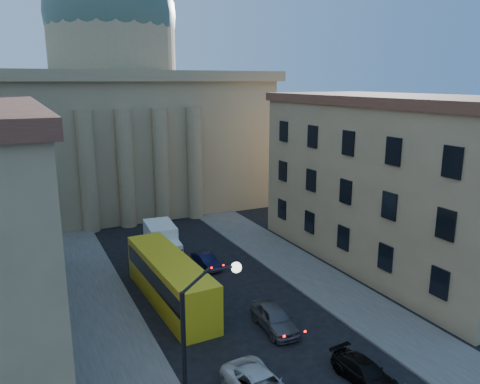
% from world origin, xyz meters
% --- Properties ---
extents(sidewalk_left, '(5.00, 60.00, 0.15)m').
position_xyz_m(sidewalk_left, '(-8.50, 18.00, 0.07)').
color(sidewalk_left, '#504D49').
rests_on(sidewalk_left, ground).
extents(sidewalk_right, '(5.00, 60.00, 0.15)m').
position_xyz_m(sidewalk_right, '(8.50, 18.00, 0.07)').
color(sidewalk_right, '#504D49').
rests_on(sidewalk_right, ground).
extents(church, '(68.02, 28.76, 36.60)m').
position_xyz_m(church, '(0.00, 55.47, 11.88)').
color(church, '#8E7757').
rests_on(church, ground).
extents(building_right, '(11.60, 26.60, 14.70)m').
position_xyz_m(building_right, '(17.00, 22.00, 7.42)').
color(building_right, tan).
rests_on(building_right, ground).
extents(street_lamp, '(2.62, 0.44, 8.83)m').
position_xyz_m(street_lamp, '(-6.97, 8.00, 5.29)').
color(street_lamp, black).
rests_on(street_lamp, ground).
extents(car_right_mid, '(2.10, 4.34, 1.22)m').
position_xyz_m(car_right_mid, '(3.04, 9.24, 0.61)').
color(car_right_mid, black).
rests_on(car_right_mid, ground).
extents(car_right_far, '(2.14, 4.68, 1.55)m').
position_xyz_m(car_right_far, '(1.47, 16.21, 0.78)').
color(car_right_far, '#4D4D52').
rests_on(car_right_far, ground).
extents(car_right_distant, '(1.58, 3.78, 1.22)m').
position_xyz_m(car_right_distant, '(1.31, 27.79, 0.61)').
color(car_right_distant, black).
rests_on(car_right_distant, ground).
extents(city_bus, '(3.28, 12.25, 3.42)m').
position_xyz_m(city_bus, '(-3.50, 22.89, 1.84)').
color(city_bus, gold).
rests_on(city_bus, ground).
extents(box_truck, '(2.83, 6.15, 3.28)m').
position_xyz_m(box_truck, '(-1.64, 30.89, 1.56)').
color(box_truck, white).
rests_on(box_truck, ground).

